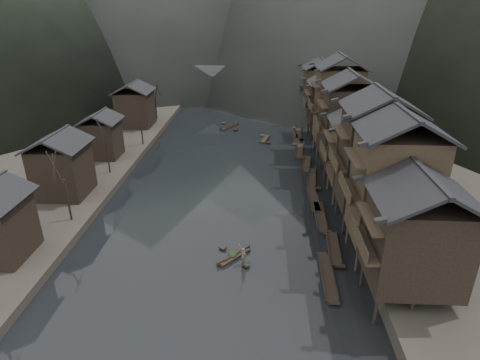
{
  "coord_description": "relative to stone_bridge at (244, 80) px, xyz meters",
  "views": [
    {
      "loc": [
        4.68,
        -35.96,
        23.8
      ],
      "look_at": [
        2.12,
        12.08,
        2.5
      ],
      "focal_mm": 30.0,
      "sensor_mm": 36.0,
      "label": 1
    }
  ],
  "objects": [
    {
      "name": "moored_sampans",
      "position": [
        11.97,
        -47.87,
        -4.91
      ],
      "size": [
        2.91,
        65.83,
        0.47
      ],
      "color": "black",
      "rests_on": "water"
    },
    {
      "name": "midriver_boats",
      "position": [
        1.47,
        -30.75,
        -4.91
      ],
      "size": [
        10.39,
        13.75,
        0.45
      ],
      "color": "black",
      "rests_on": "water"
    },
    {
      "name": "water",
      "position": [
        0.0,
        -72.0,
        -5.11
      ],
      "size": [
        300.0,
        300.0,
        0.0
      ],
      "primitive_type": "plane",
      "color": "black",
      "rests_on": "ground"
    },
    {
      "name": "right_bank",
      "position": [
        35.0,
        -32.0,
        -4.21
      ],
      "size": [
        40.0,
        200.0,
        1.8
      ],
      "primitive_type": "cube",
      "color": "#2D2823",
      "rests_on": "ground"
    },
    {
      "name": "bamboo_pole",
      "position": [
        3.45,
        -75.09,
        -1.21
      ],
      "size": [
        1.21,
        1.64,
        3.33
      ],
      "primitive_type": "cylinder",
      "rotation": [
        0.53,
        0.0,
        -0.63
      ],
      "color": "#8C7A51",
      "rests_on": "boatman"
    },
    {
      "name": "stone_bridge",
      "position": [
        0.0,
        0.0,
        0.0
      ],
      "size": [
        40.0,
        6.0,
        9.0
      ],
      "color": "#4C4C4F",
      "rests_on": "ground"
    },
    {
      "name": "hero_sampan",
      "position": [
        2.24,
        -73.92,
        -4.91
      ],
      "size": [
        3.44,
        3.83,
        0.43
      ],
      "color": "black",
      "rests_on": "water"
    },
    {
      "name": "boatman",
      "position": [
        3.25,
        -75.09,
        -3.78
      ],
      "size": [
        0.78,
        0.76,
        1.81
      ],
      "primitive_type": "imported",
      "rotation": [
        0.0,
        0.0,
        2.44
      ],
      "color": "#535355",
      "rests_on": "hero_sampan"
    },
    {
      "name": "left_houses",
      "position": [
        -20.5,
        -51.88,
        0.55
      ],
      "size": [
        8.1,
        53.2,
        8.73
      ],
      "color": "black",
      "rests_on": "left_bank"
    },
    {
      "name": "cargo_heap",
      "position": [
        2.11,
        -73.77,
        -4.39
      ],
      "size": [
        0.97,
        1.27,
        0.58
      ],
      "primitive_type": "ellipsoid",
      "color": "black",
      "rests_on": "hero_sampan"
    },
    {
      "name": "bare_trees",
      "position": [
        -17.0,
        -53.95,
        1.17
      ],
      "size": [
        3.63,
        61.55,
        7.27
      ],
      "color": "black",
      "rests_on": "left_bank"
    },
    {
      "name": "left_bank",
      "position": [
        -35.0,
        -32.0,
        -4.51
      ],
      "size": [
        40.0,
        200.0,
        1.2
      ],
      "primitive_type": "cube",
      "color": "#2D2823",
      "rests_on": "ground"
    },
    {
      "name": "stilt_houses",
      "position": [
        17.28,
        -53.07,
        3.89
      ],
      "size": [
        9.0,
        67.6,
        16.67
      ],
      "color": "black",
      "rests_on": "ground"
    }
  ]
}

